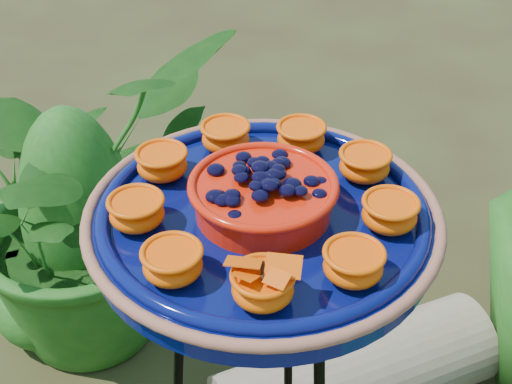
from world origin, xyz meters
The scene contains 3 objects.
feeder_dish centered at (-0.14, -0.06, 0.90)m, with size 0.52×0.52×0.10m.
driftwood_log centered at (0.03, 0.35, 0.11)m, with size 0.22×0.22×0.66m, color gray.
shrub_back_left centered at (-0.68, 0.56, 0.41)m, with size 0.74×0.64×0.82m, color #195216.
Camera 1 is at (-0.05, -0.76, 1.46)m, focal length 50.00 mm.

